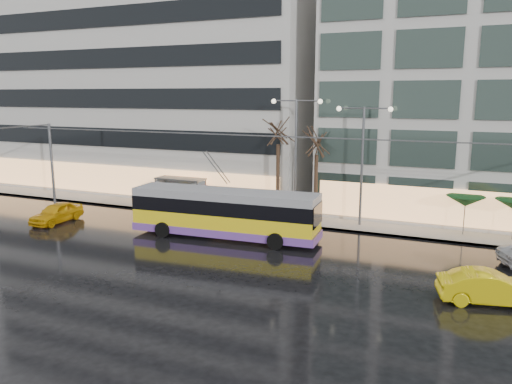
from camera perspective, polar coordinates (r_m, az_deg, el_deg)
The scene contains 17 objects.
ground at distance 29.89m, azimuth -6.04°, elevation -7.50°, with size 140.00×140.00×0.00m, color black.
sidewalk at distance 41.55m, azimuth 5.88°, elevation -2.08°, with size 80.00×10.00×0.15m, color gray.
kerb at distance 36.99m, azimuth 3.57°, elevation -3.69°, with size 80.00×0.10×0.15m, color slate.
building_left at distance 52.99m, azimuth -11.49°, elevation 12.66°, with size 34.00×14.00×22.00m, color #B8B6B0.
trolleybus at distance 33.42m, azimuth -3.61°, elevation -2.61°, with size 12.84×5.18×5.89m.
catenary at distance 35.47m, azimuth 1.52°, elevation 2.58°, with size 42.24×5.12×7.00m.
bus_shelter at distance 42.50m, azimuth -8.92°, elevation 0.74°, with size 4.20×1.60×2.51m.
street_lamp_near at distance 37.59m, azimuth 4.58°, elevation 5.70°, with size 3.96×0.36×9.03m.
street_lamp_far at distance 36.33m, azimuth 12.09°, elevation 4.87°, with size 3.96×0.36×8.53m.
tree_a at distance 38.19m, azimuth 2.56°, elevation 7.46°, with size 3.20×3.20×8.40m.
tree_b at distance 37.48m, azimuth 6.98°, elevation 6.27°, with size 3.20×3.20×7.70m.
parasol_a at distance 36.34m, azimuth 22.82°, elevation -0.98°, with size 2.50×2.50×2.65m.
taxi_a at distance 40.42m, azimuth -21.84°, elevation -2.22°, with size 1.77×4.39×1.50m, color #D69B0B.
taxi_b at distance 25.73m, azimuth 25.17°, elevation -9.86°, with size 1.61×4.61×1.52m, color #DCC10B.
pedestrian_a at distance 41.41m, azimuth -5.59°, elevation 0.01°, with size 1.12×1.14×2.19m.
pedestrian_b at distance 40.24m, azimuth -5.74°, elevation -1.23°, with size 0.97×0.89×1.60m.
pedestrian_c at distance 42.63m, azimuth -10.88°, elevation -0.22°, with size 1.44×1.25×2.11m.
Camera 1 is at (14.00, -24.65, 9.49)m, focal length 35.00 mm.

